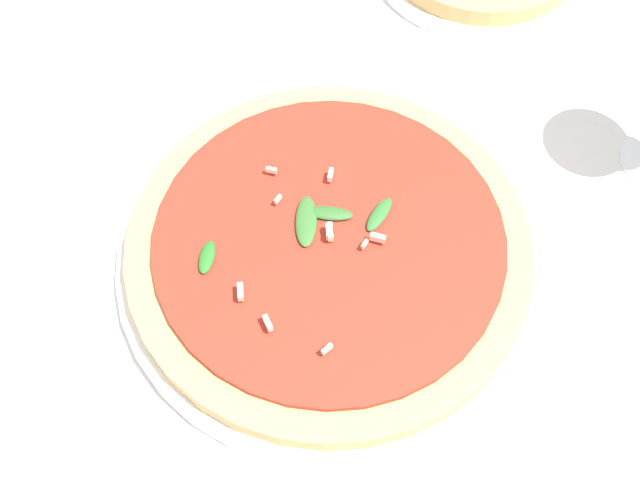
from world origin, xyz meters
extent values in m
plane|color=silver|center=(0.00, 0.00, 0.00)|extent=(6.00, 6.00, 0.00)
cylinder|color=white|center=(-0.02, 0.00, 0.01)|extent=(0.34, 0.34, 0.01)
cylinder|color=tan|center=(-0.02, 0.00, 0.02)|extent=(0.32, 0.32, 0.02)
cylinder|color=#A82D1E|center=(-0.02, 0.00, 0.03)|extent=(0.27, 0.27, 0.01)
ellipsoid|color=#30642B|center=(0.00, 0.00, 0.04)|extent=(0.02, 0.04, 0.01)
ellipsoid|color=#35672C|center=(-0.01, 0.02, 0.04)|extent=(0.05, 0.02, 0.01)
ellipsoid|color=#266E24|center=(-0.04, 0.09, 0.04)|extent=(0.03, 0.01, 0.01)
ellipsoid|color=#30692D|center=(0.00, -0.04, 0.04)|extent=(0.04, 0.03, 0.01)
cube|color=#EFE5C6|center=(0.01, 0.04, 0.04)|extent=(0.01, 0.01, 0.00)
cube|color=#EFE5C6|center=(0.04, 0.05, 0.04)|extent=(0.00, 0.01, 0.00)
cube|color=#EFE5C6|center=(-0.02, 0.00, 0.04)|extent=(0.01, 0.01, 0.01)
cube|color=#EFE5C6|center=(-0.07, 0.06, 0.04)|extent=(0.01, 0.01, 0.01)
cube|color=#EFE5C6|center=(-0.02, -0.04, 0.04)|extent=(0.01, 0.01, 0.01)
cube|color=#EFE5C6|center=(-0.10, 0.04, 0.04)|extent=(0.01, 0.01, 0.01)
cube|color=#EFE5C6|center=(-0.11, 0.00, 0.04)|extent=(0.01, 0.01, 0.00)
cube|color=#EFE5C6|center=(0.03, 0.00, 0.04)|extent=(0.01, 0.01, 0.01)
cube|color=#EFE5C6|center=(-0.03, -0.03, 0.04)|extent=(0.01, 0.01, 0.00)
cube|color=#EFE5C6|center=(-0.02, 0.00, 0.04)|extent=(0.01, 0.00, 0.01)
camera|label=1|loc=(-0.31, 0.00, 0.53)|focal=42.00mm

